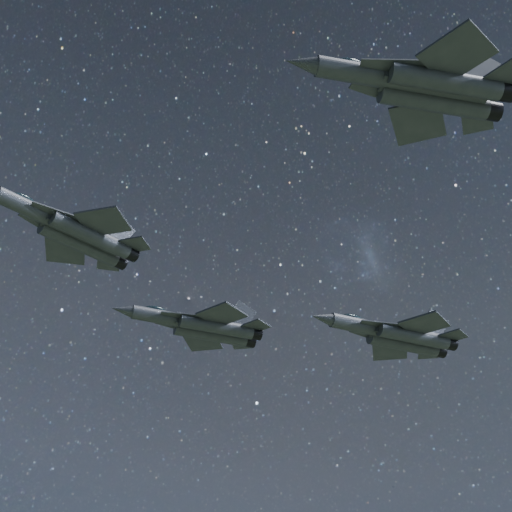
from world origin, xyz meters
name	(u,v)px	position (x,y,z in m)	size (l,w,h in m)	color
jet_lead	(73,231)	(-15.20, 3.19, 160.45)	(16.28, 10.67, 4.19)	#2F333B
jet_left	(202,326)	(0.61, 16.64, 160.33)	(17.46, 12.41, 4.44)	#2F333B
jet_right	(421,86)	(5.37, -22.71, 160.13)	(16.87, 11.78, 4.25)	#2F333B
jet_slot	(397,335)	(18.53, 5.61, 156.85)	(16.87, 11.93, 4.28)	#2F333B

